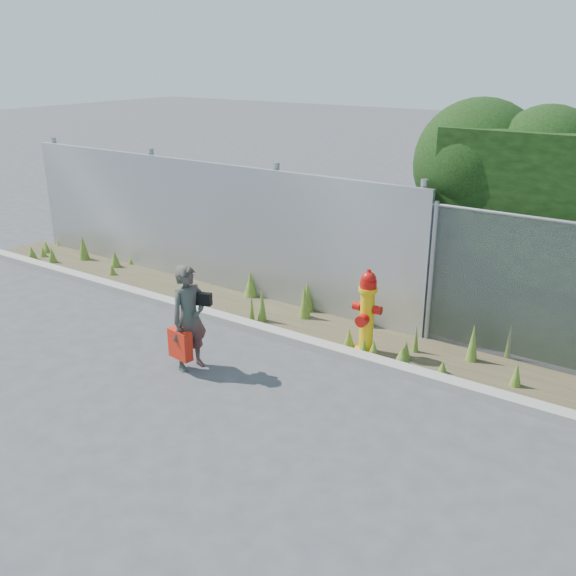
# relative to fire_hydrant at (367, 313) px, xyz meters

# --- Properties ---
(ground) EXTENTS (80.00, 80.00, 0.00)m
(ground) POSITION_rel_fire_hydrant_xyz_m (-0.53, -2.09, -0.59)
(ground) COLOR #3C3C3F
(ground) RESTS_ON ground
(curb) EXTENTS (16.00, 0.22, 0.12)m
(curb) POSITION_rel_fire_hydrant_xyz_m (-0.53, -0.29, -0.53)
(curb) COLOR gray
(curb) RESTS_ON ground
(weed_strip) EXTENTS (16.00, 1.30, 0.55)m
(weed_strip) POSITION_rel_fire_hydrant_xyz_m (-0.83, 0.41, -0.47)
(weed_strip) COLOR #423925
(weed_strip) RESTS_ON ground
(corrugated_fence) EXTENTS (8.50, 0.21, 2.30)m
(corrugated_fence) POSITION_rel_fire_hydrant_xyz_m (-3.78, 0.92, 0.51)
(corrugated_fence) COLOR #A9AAB0
(corrugated_fence) RESTS_ON ground
(fire_hydrant) EXTENTS (0.41, 0.37, 1.23)m
(fire_hydrant) POSITION_rel_fire_hydrant_xyz_m (0.00, 0.00, 0.00)
(fire_hydrant) COLOR #E2AC0B
(fire_hydrant) RESTS_ON ground
(woman) EXTENTS (0.46, 0.59, 1.42)m
(woman) POSITION_rel_fire_hydrant_xyz_m (-1.70, -1.69, 0.12)
(woman) COLOR #0E5E4B
(woman) RESTS_ON ground
(red_tote_bag) EXTENTS (0.36, 0.13, 0.47)m
(red_tote_bag) POSITION_rel_fire_hydrant_xyz_m (-1.75, -1.83, -0.22)
(red_tote_bag) COLOR #B6340A
(black_shoulder_bag) EXTENTS (0.22, 0.09, 0.16)m
(black_shoulder_bag) POSITION_rel_fire_hydrant_xyz_m (-1.57, -1.54, 0.36)
(black_shoulder_bag) COLOR black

